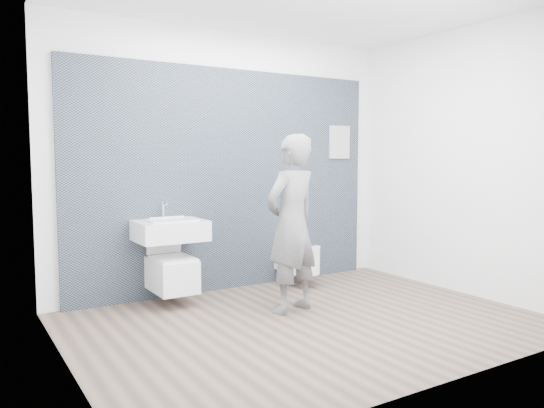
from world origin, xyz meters
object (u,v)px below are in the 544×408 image
toilet_rounded (300,258)px  visitor (292,224)px  toilet_square (172,272)px  washbasin (170,230)px

toilet_rounded → visitor: 1.15m
toilet_square → toilet_rounded: toilet_square is taller
washbasin → toilet_rounded: washbasin is taller
washbasin → toilet_rounded: 1.58m
washbasin → toilet_square: 0.42m
toilet_square → visitor: visitor is taller
toilet_square → washbasin: bearing=90.0°
visitor → washbasin: bearing=-57.6°
toilet_square → visitor: (0.87, -0.81, 0.51)m
washbasin → toilet_square: size_ratio=0.91×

